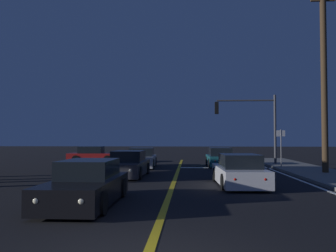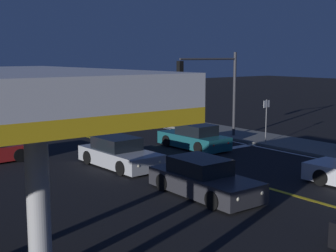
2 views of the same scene
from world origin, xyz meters
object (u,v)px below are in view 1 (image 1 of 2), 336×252
object	(u,v)px
car_mid_block_silver	(141,159)
car_following_oncoming_red	(93,156)
car_distant_tail_charcoal	(128,165)
car_lead_oncoming_white	(239,172)
utility_pole_right	(324,72)
car_far_approaching_black	(87,185)
street_sign_corner	(281,143)
car_side_waiting_teal	(220,158)
traffic_signal_near_right	(252,118)

from	to	relation	value
car_mid_block_silver	car_following_oncoming_red	xyz separation A→B (m)	(-4.62, 4.51, -0.00)
car_distant_tail_charcoal	car_lead_oncoming_white	world-z (taller)	same
utility_pole_right	car_far_approaching_black	bearing A→B (deg)	-139.05
car_mid_block_silver	street_sign_corner	xyz separation A→B (m)	(9.33, -0.59, 1.15)
car_mid_block_silver	car_following_oncoming_red	bearing A→B (deg)	-46.61
car_far_approaching_black	car_mid_block_silver	bearing A→B (deg)	-89.58
car_distant_tail_charcoal	car_side_waiting_teal	bearing A→B (deg)	-127.93
car_mid_block_silver	car_far_approaching_black	xyz separation A→B (m)	(0.20, -13.52, 0.00)
car_far_approaching_black	traffic_signal_near_right	distance (m)	17.77
car_side_waiting_teal	car_distant_tail_charcoal	distance (m)	8.67
car_following_oncoming_red	utility_pole_right	size ratio (longest dim) A/B	0.38
car_following_oncoming_red	utility_pole_right	world-z (taller)	utility_pole_right
car_far_approaching_black	car_side_waiting_teal	bearing A→B (deg)	-110.23
car_lead_oncoming_white	street_sign_corner	size ratio (longest dim) A/B	1.80
car_following_oncoming_red	car_distant_tail_charcoal	bearing A→B (deg)	22.56
car_distant_tail_charcoal	street_sign_corner	world-z (taller)	street_sign_corner
car_distant_tail_charcoal	car_following_oncoming_red	world-z (taller)	same
car_lead_oncoming_white	car_following_oncoming_red	world-z (taller)	same
traffic_signal_near_right	car_distant_tail_charcoal	bearing A→B (deg)	44.96
car_mid_block_silver	traffic_signal_near_right	bearing A→B (deg)	-166.77
car_lead_oncoming_white	traffic_signal_near_right	world-z (taller)	traffic_signal_near_right
car_far_approaching_black	car_distant_tail_charcoal	bearing A→B (deg)	-89.37
car_distant_tail_charcoal	car_following_oncoming_red	xyz separation A→B (m)	(-4.68, 10.15, -0.00)
utility_pole_right	car_lead_oncoming_white	bearing A→B (deg)	-139.31
car_following_oncoming_red	traffic_signal_near_right	size ratio (longest dim) A/B	0.81
car_lead_oncoming_white	car_following_oncoming_red	size ratio (longest dim) A/B	1.10
street_sign_corner	car_following_oncoming_red	bearing A→B (deg)	159.92
utility_pole_right	car_mid_block_silver	bearing A→B (deg)	157.78
car_far_approaching_black	car_following_oncoming_red	bearing A→B (deg)	-75.45
car_following_oncoming_red	traffic_signal_near_right	world-z (taller)	traffic_signal_near_right
traffic_signal_near_right	car_lead_oncoming_white	bearing A→B (deg)	77.39
traffic_signal_near_right	utility_pole_right	distance (m)	7.48
car_far_approaching_black	car_following_oncoming_red	world-z (taller)	same
car_side_waiting_teal	car_mid_block_silver	bearing A→B (deg)	-169.78
car_lead_oncoming_white	car_far_approaching_black	bearing A→B (deg)	-141.34
utility_pole_right	car_side_waiting_teal	bearing A→B (deg)	133.71
car_distant_tail_charcoal	utility_pole_right	size ratio (longest dim) A/B	0.41
car_distant_tail_charcoal	street_sign_corner	bearing A→B (deg)	-150.65
car_far_approaching_black	utility_pole_right	distance (m)	14.85
traffic_signal_near_right	car_mid_block_silver	bearing A→B (deg)	15.58
car_mid_block_silver	utility_pole_right	xyz separation A→B (m)	(10.73, -4.38, 5.10)
car_distant_tail_charcoal	traffic_signal_near_right	distance (m)	11.50
car_mid_block_silver	car_following_oncoming_red	distance (m)	6.46
car_side_waiting_teal	car_far_approaching_black	size ratio (longest dim) A/B	0.91
car_lead_oncoming_white	traffic_signal_near_right	xyz separation A→B (m)	(2.50, 11.16, 2.95)
car_far_approaching_black	utility_pole_right	world-z (taller)	utility_pole_right
car_far_approaching_black	utility_pole_right	size ratio (longest dim) A/B	0.42
car_distant_tail_charcoal	car_mid_block_silver	xyz separation A→B (m)	(-0.05, 5.65, -0.00)
car_distant_tail_charcoal	car_mid_block_silver	world-z (taller)	same
car_mid_block_silver	utility_pole_right	bearing A→B (deg)	155.43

